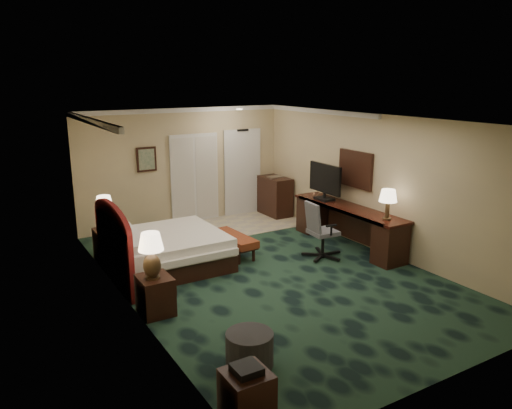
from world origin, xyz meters
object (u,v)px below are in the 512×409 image
tv (325,182)px  minibar (275,196)px  desk_chair (323,230)px  ottoman (250,349)px  nightstand_far (109,244)px  lamp_far (105,213)px  nightstand_near (155,295)px  side_table (247,394)px  desk (348,226)px  lamp_near (151,256)px  bed_bench (234,245)px  bed (167,250)px

tv → minibar: bearing=88.7°
desk_chair → ottoman: bearing=-136.6°
nightstand_far → lamp_far: (-0.02, 0.05, 0.62)m
nightstand_near → desk_chair: bearing=9.7°
side_table → desk: desk is taller
lamp_near → side_table: lamp_near is taller
lamp_far → bed_bench: (2.18, -1.04, -0.71)m
bed_bench → ottoman: ottoman is taller
bed_bench → lamp_near: bearing=-147.2°
desk_chair → lamp_far: bearing=154.9°
bed_bench → tv: size_ratio=1.19×
desk_chair → desk: bearing=22.0°
nightstand_near → minibar: bearing=39.4°
desk_chair → bed_bench: bearing=149.2°
bed_bench → desk_chair: (1.41, -1.00, 0.35)m
bed_bench → side_table: 4.80m
tv → minibar: (0.08, 2.05, -0.74)m
bed → bed_bench: bed is taller
nightstand_far → ottoman: (0.50, -4.48, -0.09)m
lamp_near → side_table: 2.73m
tv → minibar: size_ratio=1.04×
nightstand_near → desk: desk is taller
ottoman → side_table: size_ratio=1.18×
bed_bench → minibar: 3.07m
nightstand_far → desk_chair: 4.09m
lamp_far → tv: tv is taller
bed → nightstand_far: bed is taller
side_table → lamp_near: bearing=91.0°
ottoman → minibar: bearing=54.5°
ottoman → tv: size_ratio=0.58×
lamp_near → side_table: bearing=-89.0°
ottoman → desk: bearing=35.2°
lamp_far → side_table: (0.02, -5.32, -0.67)m
ottoman → desk: 4.79m
ottoman → bed_bench: bearing=64.5°
desk → ottoman: bearing=-144.8°
nightstand_far → desk: bearing=-21.3°
nightstand_near → nightstand_far: (0.01, 2.60, 0.01)m
bed_bench → side_table: side_table is taller
lamp_near → desk: bearing=11.5°
side_table → desk_chair: bearing=42.7°
bed_bench → ottoman: size_ratio=2.05×
desk → tv: bearing=94.3°
desk_chair → nightstand_far: bearing=155.3°
tv → desk: bearing=-84.8°
lamp_near → tv: size_ratio=0.68×
bed_bench → side_table: size_ratio=2.42×
lamp_near → minibar: bearing=39.3°
lamp_far → lamp_near: bearing=-90.6°
lamp_near → bed_bench: 2.84m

